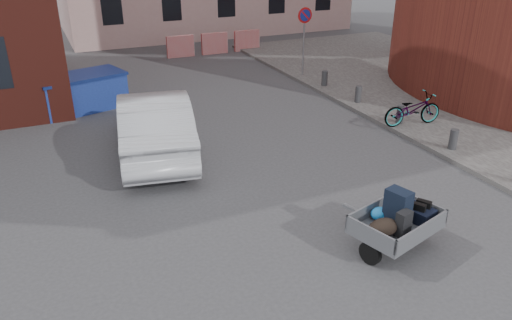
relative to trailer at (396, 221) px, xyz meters
name	(u,v)px	position (x,y,z in m)	size (l,w,h in m)	color
ground	(270,223)	(-1.72, 1.77, -0.61)	(120.00, 120.00, 0.00)	#38383A
sidewalk	(481,102)	(8.28, 5.77, -0.55)	(9.00, 24.00, 0.12)	#474442
no_parking_sign	(304,27)	(4.28, 11.26, 1.41)	(0.60, 0.09, 2.65)	gray
bollards	(400,114)	(4.28, 5.17, -0.21)	(0.22, 9.02, 0.55)	#3A3A3D
barriers	(215,43)	(2.48, 16.77, -0.11)	(4.70, 0.18, 1.00)	red
trailer	(396,221)	(0.00, 0.00, 0.00)	(1.84, 1.96, 1.20)	black
dumpster	(81,92)	(-4.36, 10.79, -0.01)	(3.11, 2.19, 1.18)	navy
silver_car	(155,123)	(-2.97, 6.29, 0.23)	(1.78, 5.11, 1.68)	silver
bicycle	(413,109)	(4.48, 4.88, 0.00)	(0.65, 1.85, 0.97)	black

